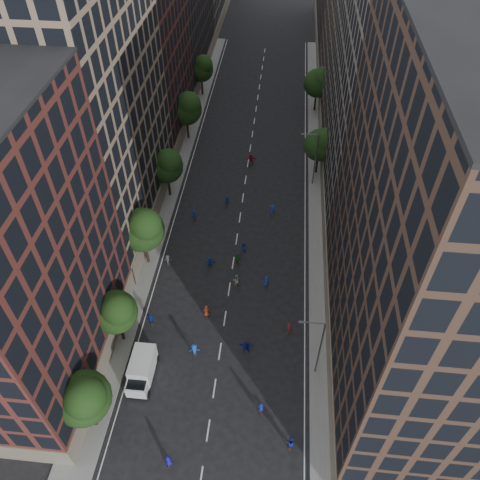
{
  "coord_description": "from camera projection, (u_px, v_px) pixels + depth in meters",
  "views": [
    {
      "loc": [
        5.07,
        -14.44,
        46.07
      ],
      "look_at": [
        0.68,
        29.37,
        2.0
      ],
      "focal_mm": 35.0,
      "sensor_mm": 36.0,
      "label": 1
    }
  ],
  "objects": [
    {
      "name": "skater_2",
      "position": [
        290.0,
        443.0,
        44.57
      ],
      "size": [
        0.85,
        0.66,
        1.73
      ],
      "primitive_type": "imported",
      "rotation": [
        0.0,
        0.0,
        3.15
      ],
      "color": "#1421A5",
      "rests_on": "ground"
    },
    {
      "name": "skater_8",
      "position": [
        236.0,
        280.0,
        58.83
      ],
      "size": [
        0.9,
        0.74,
        1.72
      ],
      "primitive_type": "imported",
      "rotation": [
        0.0,
        0.0,
        3.26
      ],
      "color": "#B8B9B4",
      "rests_on": "ground"
    },
    {
      "name": "skater_4",
      "position": [
        151.0,
        319.0,
        54.64
      ],
      "size": [
        1.14,
        0.72,
        1.8
      ],
      "primitive_type": "imported",
      "rotation": [
        0.0,
        0.0,
        3.43
      ],
      "color": "navy",
      "rests_on": "ground"
    },
    {
      "name": "tree_left_4",
      "position": [
        187.0,
        108.0,
        78.83
      ],
      "size": [
        5.4,
        5.4,
        9.08
      ],
      "color": "black",
      "rests_on": "ground"
    },
    {
      "name": "skater_14",
      "position": [
        243.0,
        247.0,
        63.04
      ],
      "size": [
        0.86,
        0.74,
        1.52
      ],
      "primitive_type": "imported",
      "rotation": [
        0.0,
        0.0,
        2.88
      ],
      "color": "#123F99",
      "rests_on": "ground"
    },
    {
      "name": "skater_15",
      "position": [
        272.0,
        210.0,
        68.35
      ],
      "size": [
        1.1,
        0.73,
        1.59
      ],
      "primitive_type": "imported",
      "rotation": [
        0.0,
        0.0,
        3.28
      ],
      "color": "#1537AF",
      "rests_on": "ground"
    },
    {
      "name": "bldg_right_c",
      "position": [
        372.0,
        11.0,
        79.31
      ],
      "size": [
        14.0,
        26.0,
        35.0
      ],
      "primitive_type": "cube",
      "color": "#826B55",
      "rests_on": "ground"
    },
    {
      "name": "sidewalk_right",
      "position": [
        321.0,
        175.0,
        75.6
      ],
      "size": [
        4.0,
        105.0,
        0.15
      ],
      "primitive_type": "cube",
      "color": "slate",
      "rests_on": "ground"
    },
    {
      "name": "skater_10",
      "position": [
        238.0,
        259.0,
        61.3
      ],
      "size": [
        1.22,
        0.84,
        1.93
      ],
      "primitive_type": "imported",
      "rotation": [
        0.0,
        0.0,
        2.78
      ],
      "color": "#1F6828",
      "rests_on": "ground"
    },
    {
      "name": "skater_3",
      "position": [
        194.0,
        350.0,
        51.67
      ],
      "size": [
        1.27,
        0.9,
        1.78
      ],
      "primitive_type": "imported",
      "rotation": [
        0.0,
        0.0,
        3.36
      ],
      "color": "#1646B8",
      "rests_on": "ground"
    },
    {
      "name": "skater_12",
      "position": [
        266.0,
        282.0,
        58.82
      ],
      "size": [
        0.81,
        0.6,
        1.51
      ],
      "primitive_type": "imported",
      "rotation": [
        0.0,
        0.0,
        3.31
      ],
      "color": "#133E9C",
      "rests_on": "ground"
    },
    {
      "name": "streetlamp_near",
      "position": [
        318.0,
        346.0,
        47.15
      ],
      "size": [
        2.64,
        0.22,
        9.06
      ],
      "color": "#595B60",
      "rests_on": "ground"
    },
    {
      "name": "skater_5",
      "position": [
        247.0,
        347.0,
        52.01
      ],
      "size": [
        1.61,
        0.58,
        1.71
      ],
      "primitive_type": "imported",
      "rotation": [
        0.0,
        0.0,
        3.19
      ],
      "color": "#121A99",
      "rests_on": "ground"
    },
    {
      "name": "skater_1",
      "position": [
        261.0,
        408.0,
        47.03
      ],
      "size": [
        0.7,
        0.57,
        1.67
      ],
      "primitive_type": "imported",
      "rotation": [
        0.0,
        0.0,
        3.45
      ],
      "color": "#141FA8",
      "rests_on": "ground"
    },
    {
      "name": "bldg_left_a",
      "position": [
        0.0,
        266.0,
        41.56
      ],
      "size": [
        14.0,
        22.0,
        30.0
      ],
      "primitive_type": "cube",
      "color": "#51241F",
      "rests_on": "ground"
    },
    {
      "name": "skater_9",
      "position": [
        168.0,
        260.0,
        61.36
      ],
      "size": [
        1.1,
        0.7,
        1.61
      ],
      "primitive_type": "imported",
      "rotation": [
        0.0,
        0.0,
        3.24
      ],
      "color": "#3C3E41",
      "rests_on": "ground"
    },
    {
      "name": "skater_7",
      "position": [
        289.0,
        328.0,
        53.91
      ],
      "size": [
        0.63,
        0.5,
        1.51
      ],
      "primitive_type": "imported",
      "rotation": [
        0.0,
        0.0,
        2.86
      ],
      "color": "#A41B2D",
      "rests_on": "ground"
    },
    {
      "name": "skater_6",
      "position": [
        207.0,
        311.0,
        55.5
      ],
      "size": [
        0.88,
        0.64,
        1.65
      ],
      "primitive_type": "imported",
      "rotation": [
        0.0,
        0.0,
        3.29
      ],
      "color": "#AC3A1C",
      "rests_on": "ground"
    },
    {
      "name": "tree_right_b",
      "position": [
        319.0,
        82.0,
        85.79
      ],
      "size": [
        5.2,
        5.2,
        8.83
      ],
      "color": "black",
      "rests_on": "ground"
    },
    {
      "name": "bldg_right_a",
      "position": [
        438.0,
        241.0,
        39.57
      ],
      "size": [
        14.0,
        30.0,
        36.0
      ],
      "primitive_type": "cube",
      "color": "#432E24",
      "rests_on": "ground"
    },
    {
      "name": "skater_0",
      "position": [
        168.0,
        461.0,
        43.5
      ],
      "size": [
        0.77,
        0.54,
        1.5
      ],
      "primitive_type": "imported",
      "rotation": [
        0.0,
        0.0,
        3.23
      ],
      "color": "#16139C",
      "rests_on": "ground"
    },
    {
      "name": "bldg_right_b",
      "position": [
        391.0,
        93.0,
        61.03
      ],
      "size": [
        14.0,
        28.0,
        33.0
      ],
      "primitive_type": "cube",
      "color": "#6C6359",
      "rests_on": "ground"
    },
    {
      "name": "tree_right_a",
      "position": [
        321.0,
        144.0,
        71.96
      ],
      "size": [
        5.0,
        5.0,
        8.39
      ],
      "color": "black",
      "rests_on": "ground"
    },
    {
      "name": "tree_left_2",
      "position": [
        143.0,
        228.0,
        57.54
      ],
      "size": [
        5.6,
        5.6,
        9.45
      ],
      "color": "black",
      "rests_on": "ground"
    },
    {
      "name": "ground",
      "position": [
        243.0,
        200.0,
        71.23
      ],
      "size": [
        240.0,
        240.0,
        0.0
      ],
      "primitive_type": "plane",
      "color": "black",
      "rests_on": "ground"
    },
    {
      "name": "skater_11",
      "position": [
        210.0,
        263.0,
        61.03
      ],
      "size": [
        1.54,
        0.66,
        1.61
      ],
      "primitive_type": "imported",
      "rotation": [
        0.0,
        0.0,
        3.02
      ],
      "color": "#143EA3",
      "rests_on": "ground"
    },
    {
      "name": "tree_left_3",
      "position": [
        167.0,
        165.0,
        67.79
      ],
      "size": [
        5.0,
        5.0,
        8.58
      ],
      "color": "black",
      "rests_on": "ground"
    },
    {
      "name": "bldg_left_b",
      "position": [
        84.0,
        109.0,
        57.03
      ],
      "size": [
        14.0,
        26.0,
        34.0
      ],
      "primitive_type": "cube",
      "color": "#826B55",
      "rests_on": "ground"
    },
    {
      "name": "streetlamp_far",
      "position": [
        314.0,
        157.0,
        70.36
      ],
      "size": [
        2.64,
        0.22,
        9.06
      ],
      "color": "#595B60",
      "rests_on": "ground"
    },
    {
      "name": "skater_17",
      "position": [
        251.0,
        159.0,
        77.07
      ],
      "size": [
        1.82,
        0.85,
        1.89
      ],
      "primitive_type": "imported",
      "rotation": [
        0.0,
        0.0,
        3.32
      ],
      "color": "#A51B35",
      "rests_on": "ground"
    },
    {
      "name": "sidewalk_left",
      "position": [
        175.0,
        166.0,
        77.3
      ],
      "size": [
        4.0,
        105.0,
        0.15
      ],
      "primitive_type": "cube",
      "color": "slate",
      "rests_on": "ground"
    },
    {
      "name": "cargo_van",
      "position": [
        142.0,
        370.0,
        49.37
      ],
      "size": [
        2.44,
        5.18,
        2.75
      ],
      "rotation": [
        0.0,
        0.0,
        -0.0
      ],
      "color": "white",
      "rests_on": "ground"
    },
    {
      "name": "skater_16",
      "position": [
        227.0,
        201.0,
        69.73
      ],
      "size": [
        1.04,
        0.73,
        1.63
      ],
      "primitive_type": "imported",
      "rotation": [
        0.0,
        0.0,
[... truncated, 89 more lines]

